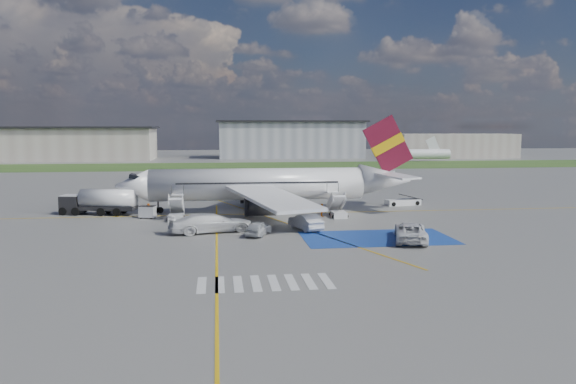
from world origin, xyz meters
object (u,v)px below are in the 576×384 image
at_px(airliner, 269,184).
at_px(car_silver_a, 258,228).
at_px(gpu_cart, 148,213).
at_px(fuel_tanker, 99,204).
at_px(van_white_a, 411,228).
at_px(belt_loader, 403,202).
at_px(car_silver_b, 306,222).
at_px(van_white_b, 211,220).

xyz_separation_m(airliner, car_silver_a, (-2.52, -15.31, -2.69)).
distance_m(airliner, gpu_cart, 15.03).
bearing_deg(airliner, car_silver_a, -99.33).
xyz_separation_m(fuel_tanker, gpu_cart, (6.04, -3.62, -0.62)).
height_order(airliner, van_white_a, airliner).
height_order(fuel_tanker, van_white_a, fuel_tanker).
distance_m(belt_loader, van_white_a, 23.66).
distance_m(car_silver_b, van_white_a, 10.90).
bearing_deg(gpu_cart, car_silver_a, -28.47).
xyz_separation_m(gpu_cart, van_white_b, (7.34, -9.54, 0.59)).
distance_m(car_silver_a, van_white_b, 5.01).
bearing_deg(fuel_tanker, car_silver_a, -28.41).
bearing_deg(van_white_a, fuel_tanker, -14.64).
distance_m(belt_loader, car_silver_a, 27.84).
bearing_deg(belt_loader, gpu_cart, -177.46).
height_order(gpu_cart, belt_loader, belt_loader).
bearing_deg(van_white_a, car_silver_a, 0.43).
bearing_deg(gpu_cart, fuel_tanker, 165.34).
relative_size(gpu_cart, van_white_a, 0.33).
relative_size(airliner, gpu_cart, 18.48).
relative_size(gpu_cart, car_silver_b, 0.40).
height_order(van_white_a, van_white_b, van_white_b).
distance_m(gpu_cart, van_white_b, 12.05).
bearing_deg(belt_loader, van_white_b, -156.35).
relative_size(car_silver_b, van_white_b, 0.78).
bearing_deg(car_silver_a, gpu_cart, -21.39).
relative_size(airliner, fuel_tanker, 4.00).
xyz_separation_m(car_silver_a, car_silver_b, (5.00, 2.37, 0.12)).
distance_m(gpu_cart, car_silver_a, 16.64).
xyz_separation_m(fuel_tanker, belt_loader, (38.65, 3.20, -0.90)).
height_order(gpu_cart, car_silver_a, gpu_cart).
xyz_separation_m(fuel_tanker, van_white_b, (13.38, -13.15, -0.03)).
distance_m(belt_loader, car_silver_b, 22.59).
bearing_deg(car_silver_b, van_white_a, 126.42).
bearing_deg(car_silver_b, car_silver_a, 8.01).
distance_m(airliner, car_silver_b, 13.42).
height_order(car_silver_b, van_white_b, van_white_b).
distance_m(car_silver_a, van_white_a, 14.39).
relative_size(fuel_tanker, van_white_a, 1.53).
relative_size(belt_loader, van_white_b, 0.81).
bearing_deg(gpu_cart, airliner, 30.35).
height_order(airliner, belt_loader, airliner).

